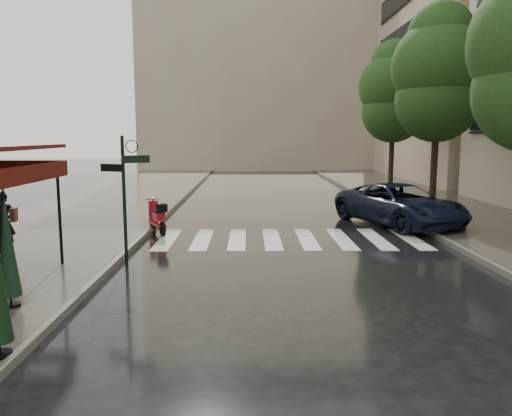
{
  "coord_description": "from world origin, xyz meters",
  "views": [
    {
      "loc": [
        1.75,
        -8.75,
        3.09
      ],
      "look_at": [
        1.92,
        2.91,
        1.4
      ],
      "focal_mm": 35.0,
      "sensor_mm": 36.0,
      "label": 1
    }
  ],
  "objects_px": {
    "pedestrian_with_umbrella": "(1,191)",
    "parked_car": "(400,205)",
    "parasol_back": "(7,245)",
    "scooter": "(158,218)"
  },
  "relations": [
    {
      "from": "pedestrian_with_umbrella",
      "to": "parked_car",
      "type": "xyz_separation_m",
      "value": [
        11.43,
        4.61,
        -1.01
      ]
    },
    {
      "from": "parked_car",
      "to": "pedestrian_with_umbrella",
      "type": "bearing_deg",
      "value": 179.28
    },
    {
      "from": "parked_car",
      "to": "parasol_back",
      "type": "relative_size",
      "value": 2.53
    },
    {
      "from": "scooter",
      "to": "parked_car",
      "type": "height_order",
      "value": "parked_car"
    },
    {
      "from": "parasol_back",
      "to": "scooter",
      "type": "bearing_deg",
      "value": 80.06
    },
    {
      "from": "pedestrian_with_umbrella",
      "to": "parked_car",
      "type": "distance_m",
      "value": 12.37
    },
    {
      "from": "pedestrian_with_umbrella",
      "to": "parasol_back",
      "type": "bearing_deg",
      "value": -72.82
    },
    {
      "from": "pedestrian_with_umbrella",
      "to": "scooter",
      "type": "relative_size",
      "value": 1.63
    },
    {
      "from": "pedestrian_with_umbrella",
      "to": "parked_car",
      "type": "height_order",
      "value": "pedestrian_with_umbrella"
    },
    {
      "from": "scooter",
      "to": "pedestrian_with_umbrella",
      "type": "bearing_deg",
      "value": -160.74
    }
  ]
}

